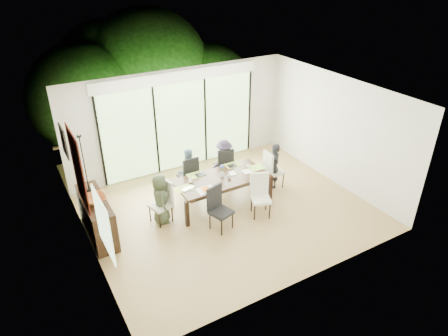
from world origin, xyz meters
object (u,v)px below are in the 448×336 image
cup_b (229,176)px  person_left_end (161,199)px  chair_far_right (224,164)px  person_right_end (274,166)px  cup_c (248,166)px  chair_far_left (188,174)px  chair_left_end (160,203)px  laptop (189,189)px  bowl (94,199)px  chair_right_end (274,169)px  chair_near_right (261,196)px  person_far_left (188,171)px  table_top (221,179)px  sideboard (97,217)px  chair_near_left (221,209)px  person_far_right (224,161)px  vase (222,174)px  cup_a (191,181)px

cup_b → person_left_end: bearing=176.5°
chair_far_right → cup_b: (-0.40, -0.95, 0.22)m
person_right_end → cup_c: (-0.68, 0.10, 0.14)m
chair_far_left → chair_left_end: bearing=36.0°
laptop → person_right_end: bearing=-12.9°
chair_far_right → person_right_end: bearing=151.0°
chair_left_end → cup_c: 2.31m
chair_left_end → bowl: (-1.29, 0.12, 0.44)m
chair_right_end → person_left_end: person_left_end is taller
chair_near_right → person_right_end: size_ratio=0.85×
chair_far_right → chair_near_right: same height
cup_c → person_far_left: bearing=149.7°
table_top → bowl: 2.80m
sideboard → cup_b: bearing=-6.2°
chair_near_left → person_far_left: bearing=71.2°
chair_far_right → person_far_right: bearing=103.4°
person_right_end → vase: person_right_end is taller
cup_a → chair_right_end: bearing=-3.9°
person_far_right → cup_b: 1.02m
chair_far_left → person_far_left: size_ratio=0.85×
person_left_end → person_far_right: size_ratio=1.00×
chair_far_right → chair_near_left: size_ratio=1.00×
person_right_end → sideboard: person_right_end is taller
cup_b → cup_c: (0.65, 0.20, 0.00)m
person_far_left → bowl: size_ratio=2.49×
chair_right_end → chair_near_right: same height
chair_near_right → cup_c: (0.30, 0.97, 0.22)m
table_top → person_far_left: bearing=118.5°
table_top → chair_right_end: chair_right_end is taller
vase → sideboard: bearing=176.6°
person_right_end → chair_near_right: bearing=-33.4°
chair_far_left → person_far_right: bearing=175.9°
person_far_right → chair_near_right: bearing=82.4°
chair_left_end → chair_right_end: (3.00, 0.00, 0.00)m
chair_left_end → person_far_right: size_ratio=0.85×
person_right_end → person_far_right: bearing=-116.8°
chair_right_end → person_far_left: (-1.95, 0.83, 0.08)m
cup_c → chair_near_right: bearing=-107.2°
vase → sideboard: sideboard is taller
chair_left_end → person_far_right: (2.05, 0.83, 0.08)m
person_left_end → person_right_end: same height
person_far_right → sideboard: person_far_right is taller
person_far_right → laptop: (-1.40, -0.93, 0.10)m
cup_a → bowl: bearing=-179.1°
person_left_end → chair_near_left: bearing=-119.5°
cup_c → sideboard: 3.60m
chair_near_left → person_far_right: size_ratio=0.85×
person_right_end → chair_right_end: bearing=105.0°
person_far_left → cup_a: person_far_left is taller
table_top → person_right_end: (1.48, 0.00, -0.07)m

